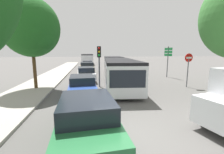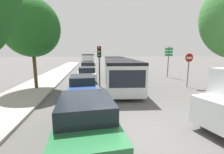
# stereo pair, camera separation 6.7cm
# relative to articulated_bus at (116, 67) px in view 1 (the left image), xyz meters

# --- Properties ---
(ground_plane) EXTENTS (200.00, 200.00, 0.00)m
(ground_plane) POSITION_rel_articulated_bus_xyz_m (-1.50, -10.88, -1.34)
(ground_plane) COLOR #565451
(kerb_strip_left) EXTENTS (3.20, 43.90, 0.14)m
(kerb_strip_left) POSITION_rel_articulated_bus_xyz_m (-7.26, 6.07, -1.27)
(kerb_strip_left) COLOR #9E998E
(kerb_strip_left) RESTS_ON ground
(articulated_bus) EXTENTS (3.85, 15.82, 2.33)m
(articulated_bus) POSITION_rel_articulated_bus_xyz_m (0.00, 0.00, 0.00)
(articulated_bus) COLOR silver
(articulated_bus) RESTS_ON ground
(city_bus_rear) EXTENTS (2.63, 11.60, 2.49)m
(city_bus_rear) POSITION_rel_articulated_bus_xyz_m (-3.12, 23.03, 0.10)
(city_bus_rear) COLOR silver
(city_bus_rear) RESTS_ON ground
(queued_car_green) EXTENTS (2.04, 4.33, 1.47)m
(queued_car_green) POSITION_rel_articulated_bus_xyz_m (-2.99, -11.01, -0.60)
(queued_car_green) COLOR #236638
(queued_car_green) RESTS_ON ground
(queued_car_blue) EXTENTS (1.90, 4.03, 1.37)m
(queued_car_blue) POSITION_rel_articulated_bus_xyz_m (-3.36, -5.66, -0.65)
(queued_car_blue) COLOR #284799
(queued_car_blue) RESTS_ON ground
(queued_car_white) EXTENTS (1.95, 4.14, 1.41)m
(queued_car_white) POSITION_rel_articulated_bus_xyz_m (-3.17, -0.05, -0.63)
(queued_car_white) COLOR white
(queued_car_white) RESTS_ON ground
(queued_car_tan) EXTENTS (2.14, 4.54, 1.54)m
(queued_car_tan) POSITION_rel_articulated_bus_xyz_m (-3.17, 5.92, -0.56)
(queued_car_tan) COLOR tan
(queued_car_tan) RESTS_ON ground
(queued_car_navy) EXTENTS (1.99, 4.22, 1.43)m
(queued_car_navy) POSITION_rel_articulated_bus_xyz_m (-3.14, 11.52, -0.62)
(queued_car_navy) COLOR navy
(queued_car_navy) RESTS_ON ground
(traffic_light) EXTENTS (0.35, 0.38, 3.40)m
(traffic_light) POSITION_rel_articulated_bus_xyz_m (-2.02, -3.20, 1.16)
(traffic_light) COLOR #56595E
(traffic_light) RESTS_ON ground
(no_entry_sign) EXTENTS (0.70, 0.08, 2.82)m
(no_entry_sign) POSITION_rel_articulated_bus_xyz_m (5.28, -4.47, 0.53)
(no_entry_sign) COLOR #56595E
(no_entry_sign) RESTS_ON ground
(direction_sign_post) EXTENTS (0.20, 1.40, 3.60)m
(direction_sign_post) POSITION_rel_articulated_bus_xyz_m (6.29, 0.65, 1.23)
(direction_sign_post) COLOR #56595E
(direction_sign_post) RESTS_ON ground
(tree_left_mid) EXTENTS (4.14, 4.14, 6.90)m
(tree_left_mid) POSITION_rel_articulated_bus_xyz_m (-6.95, -3.47, 3.27)
(tree_left_mid) COLOR #51381E
(tree_left_mid) RESTS_ON ground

